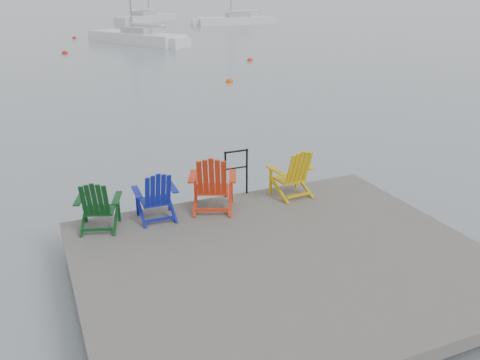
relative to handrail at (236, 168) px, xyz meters
name	(u,v)px	position (x,y,z in m)	size (l,w,h in m)	color
ground	(283,284)	(-0.25, -2.45, -1.04)	(400.00, 400.00, 0.00)	slate
dock	(284,265)	(-0.25, -2.45, -0.69)	(6.00, 5.00, 1.40)	#2C2A27
handrail	(236,168)	(0.00, 0.00, 0.00)	(0.48, 0.04, 0.90)	black
chair_green	(98,204)	(-2.65, -0.46, -0.09)	(0.84, 0.80, 0.89)	#0A3813
chair_blue	(156,195)	(-1.67, -0.47, -0.09)	(0.74, 0.69, 0.90)	navy
chair_red	(212,182)	(-0.66, -0.48, -0.01)	(1.02, 0.98, 1.05)	red
chair_yellow	(293,173)	(0.97, -0.47, -0.06)	(0.80, 0.75, 0.95)	#C49B0A
sailboat_near	(137,39)	(5.10, 31.86, -0.69)	(6.18, 8.85, 12.11)	silver
sailboat_mid	(147,19)	(11.32, 54.55, -0.69)	(8.35, 7.49, 12.26)	silver
sailboat_far	(235,21)	(19.46, 46.69, -0.69)	(8.49, 2.95, 11.50)	silver
buoy_a	(229,82)	(5.40, 13.67, -1.04)	(0.36, 0.36, 0.36)	#CE4D0C
buoy_b	(65,54)	(-0.65, 27.49, -1.04)	(0.40, 0.40, 0.40)	red
buoy_c	(250,61)	(9.19, 19.74, -1.04)	(0.35, 0.35, 0.35)	red
buoy_d	(74,39)	(1.04, 37.55, -1.04)	(0.36, 0.36, 0.36)	red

